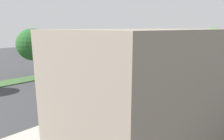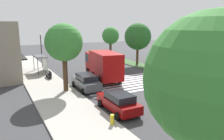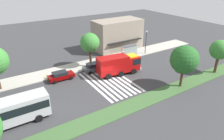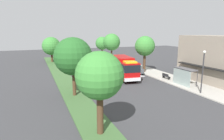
{
  "view_description": "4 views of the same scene",
  "coord_description": "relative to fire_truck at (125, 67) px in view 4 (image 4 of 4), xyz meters",
  "views": [
    {
      "loc": [
        21.15,
        20.26,
        7.44
      ],
      "look_at": [
        2.8,
        1.66,
        1.77
      ],
      "focal_mm": 31.38,
      "sensor_mm": 36.0,
      "label": 1
    },
    {
      "loc": [
        -20.98,
        13.76,
        6.93
      ],
      "look_at": [
        1.19,
        1.5,
        1.57
      ],
      "focal_mm": 33.94,
      "sensor_mm": 36.0,
      "label": 2
    },
    {
      "loc": [
        -17.17,
        -27.5,
        17.58
      ],
      "look_at": [
        1.43,
        1.3,
        1.45
      ],
      "focal_mm": 32.91,
      "sensor_mm": 36.0,
      "label": 3
    },
    {
      "loc": [
        32.3,
        -12.5,
        7.95
      ],
      "look_at": [
        1.83,
        0.06,
        1.34
      ],
      "focal_mm": 30.7,
      "sensor_mm": 36.0,
      "label": 4
    }
  ],
  "objects": [
    {
      "name": "parked_car_mid",
      "position": [
        -3.34,
        3.64,
        -1.15
      ],
      "size": [
        4.85,
        2.17,
        1.74
      ],
      "rotation": [
        0.0,
        0.0,
        -0.03
      ],
      "color": "#474C51",
      "rests_on": "ground_plane"
    },
    {
      "name": "parked_car_west",
      "position": [
        -10.31,
        3.64,
        -1.2
      ],
      "size": [
        4.6,
        2.08,
        1.61
      ],
      "rotation": [
        0.0,
        0.0,
        -0.01
      ],
      "color": "#720505",
      "rests_on": "ground_plane"
    },
    {
      "name": "sidewalk_tree_west",
      "position": [
        -20.09,
        5.84,
        3.09
      ],
      "size": [
        4.65,
        4.65,
        7.34
      ],
      "color": "#47301E",
      "rests_on": "sidewalk"
    },
    {
      "name": "fire_hydrant",
      "position": [
        -12.33,
        5.34,
        -1.55
      ],
      "size": [
        0.28,
        0.28,
        0.7
      ],
      "primitive_type": "cylinder",
      "color": "gold",
      "rests_on": "sidewalk"
    },
    {
      "name": "median_tree_far_west",
      "position": [
        -23.21,
        -9.85,
        2.24
      ],
      "size": [
        4.68,
        4.68,
        6.51
      ],
      "color": "#47301E",
      "rests_on": "median_strip"
    },
    {
      "name": "median_tree_west",
      "position": [
        5.91,
        -9.85,
        2.97
      ],
      "size": [
        4.62,
        4.62,
        7.2
      ],
      "color": "#47301E",
      "rests_on": "median_strip"
    },
    {
      "name": "street_lamp",
      "position": [
        11.35,
        5.44,
        1.4
      ],
      "size": [
        0.36,
        0.36,
        5.52
      ],
      "color": "#2D2D30",
      "rests_on": "sidewalk"
    },
    {
      "name": "fire_truck",
      "position": [
        0.0,
        0.0,
        0.0
      ],
      "size": [
        8.72,
        3.81,
        3.68
      ],
      "rotation": [
        0.0,
        0.0,
        -0.15
      ],
      "color": "#A50C0C",
      "rests_on": "ground_plane"
    },
    {
      "name": "crosswalk",
      "position": [
        -3.33,
        -1.75,
        -2.04
      ],
      "size": [
        6.75,
        11.87,
        0.01
      ],
      "color": "silver",
      "rests_on": "ground_plane"
    },
    {
      "name": "bus_stop_shelter",
      "position": [
        7.33,
        6.13,
        -0.16
      ],
      "size": [
        3.5,
        1.4,
        2.46
      ],
      "color": "#4C4C51",
      "rests_on": "sidewalk"
    },
    {
      "name": "sidewalk_tree_center",
      "position": [
        -3.09,
        5.84,
        3.14
      ],
      "size": [
        3.86,
        3.86,
        7.02
      ],
      "color": "#47301E",
      "rests_on": "sidewalk"
    },
    {
      "name": "sidewalk_tree_far_west",
      "position": [
        -28.05,
        5.84,
        2.33
      ],
      "size": [
        4.09,
        4.09,
        6.3
      ],
      "color": "#513823",
      "rests_on": "sidewalk"
    },
    {
      "name": "median_strip",
      "position": [
        -3.37,
        -9.85,
        -1.97
      ],
      "size": [
        60.0,
        3.0,
        0.14
      ],
      "primitive_type": "cube",
      "color": "#3D6033",
      "rests_on": "ground_plane"
    },
    {
      "name": "storefront_building",
      "position": [
        8.06,
        12.45,
        1.64
      ],
      "size": [
        11.99,
        6.79,
        7.36
      ],
      "color": "gray",
      "rests_on": "ground_plane"
    },
    {
      "name": "bench_near_shelter",
      "position": [
        3.33,
        6.16,
        -1.45
      ],
      "size": [
        1.6,
        0.5,
        0.9
      ],
      "color": "black",
      "rests_on": "sidewalk"
    },
    {
      "name": "transit_bus",
      "position": [
        -20.92,
        -4.72,
        0.04
      ],
      "size": [
        11.58,
        2.94,
        3.5
      ],
      "rotation": [
        0.0,
        0.0,
        3.13
      ],
      "color": "#B2B2B7",
      "rests_on": "ground_plane"
    },
    {
      "name": "ground_plane",
      "position": [
        -3.37,
        -1.75,
        -2.04
      ],
      "size": [
        120.0,
        120.0,
        0.0
      ],
      "primitive_type": "plane",
      "color": "#38383A"
    },
    {
      "name": "sidewalk",
      "position": [
        -3.37,
        7.15,
        -1.97
      ],
      "size": [
        60.0,
        4.62,
        0.14
      ],
      "primitive_type": "cube",
      "color": "#ADA89E",
      "rests_on": "ground_plane"
    },
    {
      "name": "median_tree_center",
      "position": [
        15.83,
        -9.85,
        2.68
      ],
      "size": [
        3.65,
        3.65,
        6.46
      ],
      "color": "#47301E",
      "rests_on": "median_strip"
    }
  ]
}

